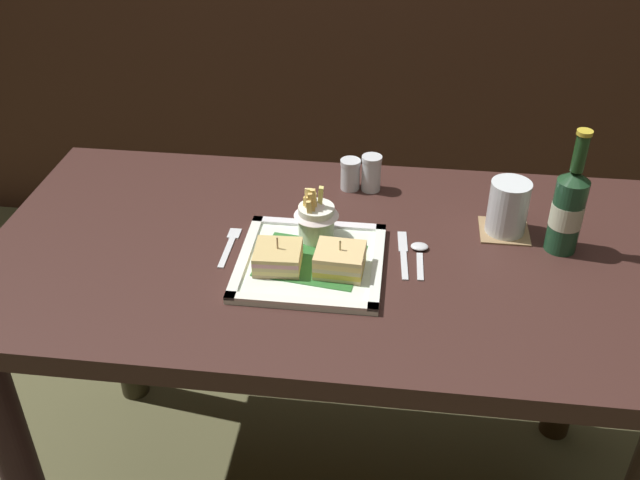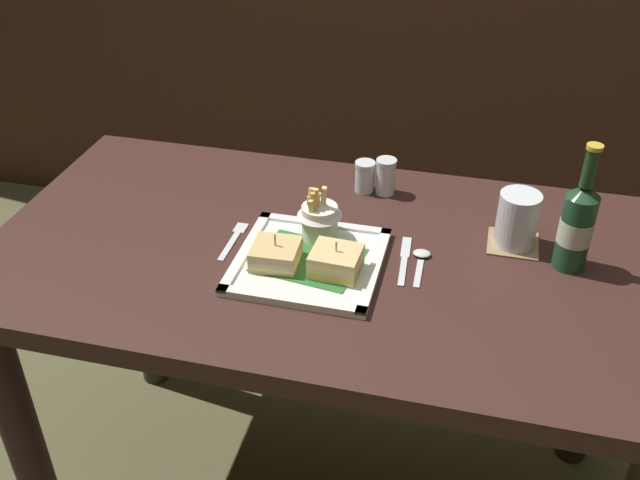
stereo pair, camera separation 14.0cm
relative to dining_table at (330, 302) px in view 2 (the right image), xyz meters
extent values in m
cube|color=#3A201C|center=(0.00, 0.00, 0.11)|extent=(1.37, 0.73, 0.04)
cylinder|color=black|center=(-0.61, -0.29, -0.27)|extent=(0.08, 0.08, 0.72)
cylinder|color=#2C2616|center=(-0.61, 0.29, -0.27)|extent=(0.08, 0.08, 0.72)
cylinder|color=black|center=(0.61, 0.29, -0.27)|extent=(0.08, 0.08, 0.72)
cube|color=white|center=(-0.03, -0.06, 0.14)|extent=(0.28, 0.28, 0.01)
cube|color=#2C6A2C|center=(-0.03, -0.06, 0.14)|extent=(0.21, 0.18, 0.00)
cube|color=white|center=(-0.03, -0.19, 0.14)|extent=(0.28, 0.02, 0.01)
cube|color=white|center=(-0.03, 0.07, 0.14)|extent=(0.28, 0.02, 0.01)
cube|color=white|center=(-0.16, -0.06, 0.14)|extent=(0.02, 0.28, 0.01)
cube|color=white|center=(0.10, -0.06, 0.14)|extent=(0.02, 0.28, 0.01)
cube|color=tan|center=(-0.09, -0.08, 0.15)|extent=(0.09, 0.09, 0.01)
cube|color=#E9CC7A|center=(-0.09, -0.08, 0.15)|extent=(0.09, 0.09, 0.01)
cube|color=#D2B676|center=(-0.09, -0.08, 0.16)|extent=(0.09, 0.09, 0.01)
cube|color=pink|center=(-0.09, -0.08, 0.17)|extent=(0.09, 0.09, 0.01)
cube|color=tan|center=(-0.09, -0.08, 0.18)|extent=(0.09, 0.09, 0.01)
cylinder|color=tan|center=(-0.09, -0.08, 0.17)|extent=(0.00, 0.00, 0.07)
cube|color=#E3C388|center=(0.03, -0.08, 0.15)|extent=(0.09, 0.09, 0.01)
cube|color=gold|center=(0.03, -0.08, 0.16)|extent=(0.09, 0.09, 0.01)
cube|color=#D7BA8D|center=(0.03, -0.08, 0.17)|extent=(0.09, 0.09, 0.01)
cube|color=#F4C776|center=(0.03, -0.08, 0.18)|extent=(0.09, 0.09, 0.01)
cube|color=#E3BE7B|center=(0.03, -0.08, 0.19)|extent=(0.09, 0.09, 0.01)
cylinder|color=tan|center=(0.03, -0.08, 0.18)|extent=(0.00, 0.00, 0.07)
cylinder|color=white|center=(-0.03, 0.02, 0.18)|extent=(0.07, 0.07, 0.07)
cone|color=white|center=(-0.03, 0.02, 0.21)|extent=(0.09, 0.09, 0.03)
cube|color=#DCB764|center=(-0.04, 0.01, 0.21)|extent=(0.02, 0.02, 0.06)
cube|color=#EFCA61|center=(-0.05, 0.03, 0.21)|extent=(0.01, 0.01, 0.05)
cube|color=#E6D685|center=(-0.04, 0.04, 0.21)|extent=(0.02, 0.02, 0.06)
cube|color=#EBC56E|center=(-0.04, 0.00, 0.21)|extent=(0.01, 0.01, 0.06)
cube|color=#EBDE75|center=(-0.02, 0.03, 0.22)|extent=(0.02, 0.02, 0.08)
cube|color=#F0C46C|center=(-0.03, 0.02, 0.22)|extent=(0.02, 0.01, 0.07)
cube|color=#F9D585|center=(-0.05, 0.02, 0.22)|extent=(0.01, 0.03, 0.07)
cube|color=#E7B55E|center=(-0.03, 0.01, 0.22)|extent=(0.02, 0.01, 0.07)
cube|color=#EBD876|center=(-0.04, 0.02, 0.22)|extent=(0.01, 0.02, 0.07)
cylinder|color=#1D492C|center=(0.45, 0.06, 0.21)|extent=(0.06, 0.06, 0.15)
cone|color=#1D3E23|center=(0.45, 0.06, 0.30)|extent=(0.06, 0.06, 0.02)
cylinder|color=#193D19|center=(0.45, 0.06, 0.34)|extent=(0.03, 0.03, 0.07)
cylinder|color=gold|center=(0.45, 0.06, 0.38)|extent=(0.03, 0.03, 0.01)
cylinder|color=beige|center=(0.45, 0.06, 0.21)|extent=(0.06, 0.06, 0.05)
cube|color=#96754E|center=(0.35, 0.11, 0.13)|extent=(0.10, 0.10, 0.00)
cylinder|color=silver|center=(0.35, 0.11, 0.19)|extent=(0.08, 0.08, 0.11)
cylinder|color=silver|center=(0.35, 0.11, 0.16)|extent=(0.07, 0.07, 0.05)
cube|color=silver|center=(-0.20, -0.04, 0.13)|extent=(0.01, 0.10, 0.00)
cube|color=silver|center=(-0.20, 0.03, 0.13)|extent=(0.02, 0.04, 0.00)
cube|color=silver|center=(0.15, -0.04, 0.13)|extent=(0.02, 0.09, 0.00)
cube|color=silver|center=(0.14, 0.04, 0.13)|extent=(0.02, 0.07, 0.00)
cube|color=silver|center=(0.18, -0.04, 0.13)|extent=(0.01, 0.09, 0.00)
ellipsoid|color=silver|center=(0.18, 0.02, 0.14)|extent=(0.03, 0.03, 0.01)
cylinder|color=silver|center=(0.02, 0.25, 0.16)|extent=(0.04, 0.04, 0.06)
cylinder|color=white|center=(0.02, 0.25, 0.15)|extent=(0.04, 0.04, 0.03)
cylinder|color=silver|center=(0.02, 0.25, 0.20)|extent=(0.05, 0.05, 0.01)
cylinder|color=silver|center=(0.07, 0.25, 0.17)|extent=(0.04, 0.04, 0.07)
cylinder|color=#2F342B|center=(0.07, 0.25, 0.15)|extent=(0.04, 0.04, 0.04)
cylinder|color=silver|center=(0.07, 0.25, 0.21)|extent=(0.05, 0.05, 0.01)
camera|label=1|loc=(0.13, -1.18, 0.95)|focal=40.79mm
camera|label=2|loc=(0.27, -1.16, 0.95)|focal=40.79mm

